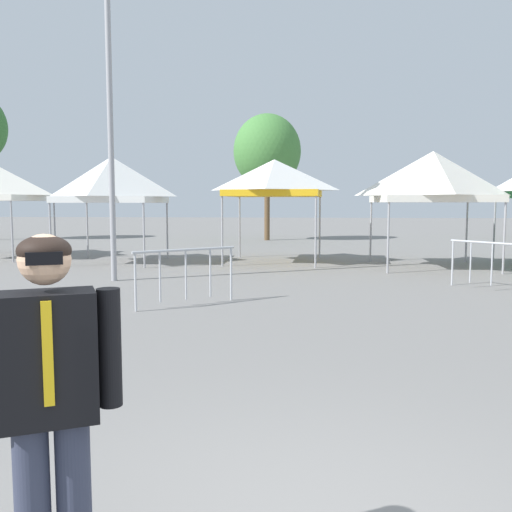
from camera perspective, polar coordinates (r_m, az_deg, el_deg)
name	(u,v)px	position (r m, az deg, el deg)	size (l,w,h in m)	color
canopy_tent_center	(112,180)	(18.22, -14.80, 7.68)	(3.04, 3.04, 3.39)	#9E9EA3
canopy_tent_behind_center	(274,178)	(17.73, 1.93, 8.12)	(3.14, 3.14, 3.31)	#9E9EA3
canopy_tent_far_left	(433,177)	(17.13, 17.95, 7.86)	(3.37, 3.37, 3.44)	#9E9EA3
person_foreground	(50,397)	(2.74, -20.72, -13.62)	(0.59, 0.40, 1.78)	#33384C
light_pole_opposite_side	(109,67)	(14.24, -15.10, 18.51)	(0.36, 0.36, 9.17)	#9E9EA3
tree_behind_tents_center	(267,152)	(28.40, 1.17, 10.83)	(3.44, 3.44, 6.44)	brown
crowd_barrier_by_lift	(186,266)	(10.26, -7.34, -1.01)	(1.63, 1.40, 1.08)	#B7BABF
crowd_barrier_mid_lot	(492,257)	(12.96, 23.42, -0.06)	(1.38, 1.65, 1.08)	#B7BABF
traffic_cone_lot_center	(59,327)	(7.81, -19.84, -7.01)	(0.32, 0.32, 0.53)	orange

